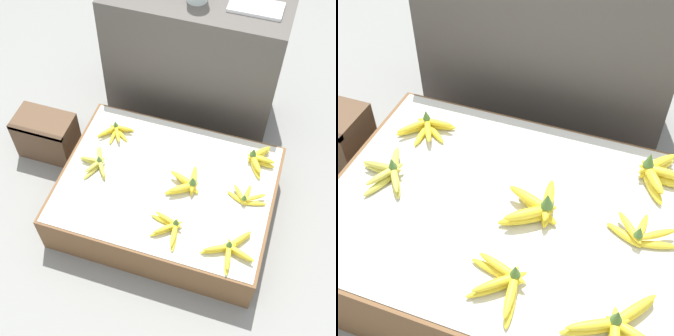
% 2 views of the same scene
% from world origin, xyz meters
% --- Properties ---
extents(ground_plane, '(10.00, 10.00, 0.00)m').
position_xyz_m(ground_plane, '(0.00, 0.00, 0.00)').
color(ground_plane, gray).
extents(display_platform, '(1.11, 0.84, 0.27)m').
position_xyz_m(display_platform, '(0.00, 0.00, 0.14)').
color(display_platform, brown).
rests_on(display_platform, ground_plane).
extents(back_vendor_table, '(1.01, 0.41, 0.84)m').
position_xyz_m(back_vendor_table, '(-0.08, 0.79, 0.42)').
color(back_vendor_table, '#4C4742').
rests_on(back_vendor_table, ground_plane).
extents(wooden_crate, '(0.34, 0.21, 0.28)m').
position_xyz_m(wooden_crate, '(-0.81, 0.19, 0.14)').
color(wooden_crate, brown).
rests_on(wooden_crate, ground_plane).
extents(banana_bunch_front_midright, '(0.17, 0.18, 0.09)m').
position_xyz_m(banana_bunch_front_midright, '(0.10, -0.26, 0.30)').
color(banana_bunch_front_midright, yellow).
rests_on(banana_bunch_front_midright, display_platform).
extents(banana_bunch_front_right, '(0.26, 0.25, 0.09)m').
position_xyz_m(banana_bunch_front_right, '(0.40, -0.28, 0.30)').
color(banana_bunch_front_right, yellow).
rests_on(banana_bunch_front_right, display_platform).
extents(banana_bunch_middle_left, '(0.19, 0.23, 0.08)m').
position_xyz_m(banana_bunch_middle_left, '(-0.39, -0.01, 0.30)').
color(banana_bunch_middle_left, gold).
rests_on(banana_bunch_middle_left, display_platform).
extents(banana_bunch_middle_midright, '(0.18, 0.21, 0.11)m').
position_xyz_m(banana_bunch_middle_midright, '(0.11, 0.01, 0.31)').
color(banana_bunch_middle_midright, yellow).
rests_on(banana_bunch_middle_midright, display_platform).
extents(banana_bunch_middle_right, '(0.21, 0.14, 0.08)m').
position_xyz_m(banana_bunch_middle_right, '(0.41, 0.02, 0.29)').
color(banana_bunch_middle_right, yellow).
rests_on(banana_bunch_middle_right, display_platform).
extents(banana_bunch_back_left, '(0.19, 0.14, 0.08)m').
position_xyz_m(banana_bunch_back_left, '(-0.37, 0.23, 0.29)').
color(banana_bunch_back_left, yellow).
rests_on(banana_bunch_back_left, display_platform).
extents(banana_bunch_back_right, '(0.16, 0.22, 0.11)m').
position_xyz_m(banana_bunch_back_right, '(0.42, 0.27, 0.30)').
color(banana_bunch_back_right, yellow).
rests_on(banana_bunch_back_right, display_platform).
extents(foam_tray_white, '(0.28, 0.14, 0.02)m').
position_xyz_m(foam_tray_white, '(0.22, 0.78, 0.85)').
color(foam_tray_white, white).
rests_on(foam_tray_white, back_vendor_table).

